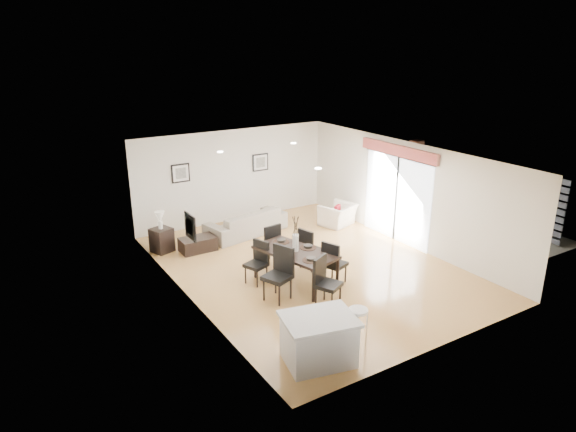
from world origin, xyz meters
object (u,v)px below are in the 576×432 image
dining_chair_enear (333,261)px  coffee_table (198,244)px  dining_chair_head (325,279)px  dining_chair_efar (309,247)px  dining_chair_foot (270,242)px  side_table (162,240)px  dining_table (295,254)px  dining_chair_wnear (280,270)px  kitchen_island (319,339)px  dining_chair_wfar (258,259)px  bar_stool (358,315)px  armchair (338,215)px  sofa (246,222)px

dining_chair_enear → coffee_table: 3.81m
dining_chair_head → dining_chair_efar: bearing=40.4°
dining_chair_head → dining_chair_foot: bearing=62.7°
dining_chair_foot → side_table: (-1.93, 2.16, -0.27)m
dining_table → dining_chair_wnear: bearing=-162.1°
dining_chair_wnear → kitchen_island: (-0.62, -2.26, -0.21)m
dining_chair_wfar → dining_chair_foot: dining_chair_foot is taller
dining_chair_wfar → bar_stool: bearing=-17.6°
dining_chair_foot → coffee_table: 2.10m
dining_chair_wfar → dining_chair_head: 1.75m
armchair → side_table: size_ratio=1.53×
dining_chair_wfar → dining_chair_head: (0.62, -1.63, 0.05)m
dining_chair_wnear → bar_stool: bearing=-16.7°
sofa → armchair: 2.71m
dining_chair_head → bar_stool: dining_chair_head is taller
dining_chair_efar → bar_stool: 3.31m
dining_chair_head → bar_stool: 1.59m
side_table → bar_stool: size_ratio=0.84×
sofa → dining_chair_wfar: dining_chair_wfar is taller
dining_chair_wnear → side_table: size_ratio=1.83×
sofa → armchair: sofa is taller
dining_chair_enear → dining_chair_efar: bearing=-19.7°
armchair → dining_chair_wfar: 4.26m
bar_stool → dining_table: bearing=80.7°
kitchen_island → armchair: bearing=63.0°
dining_chair_wfar → bar_stool: 3.18m
dining_chair_wnear → dining_chair_head: 0.94m
bar_stool → dining_chair_head: bearing=75.5°
dining_chair_efar → kitchen_island: (-1.91, -3.13, -0.14)m
dining_chair_wnear → dining_chair_foot: 1.69m
dining_chair_head → coffee_table: bearing=79.2°
dining_table → dining_chair_enear: dining_chair_enear is taller
dining_chair_enear → dining_chair_head: dining_chair_head is taller
dining_chair_wfar → dining_chair_foot: size_ratio=0.92×
dining_table → dining_chair_head: 1.15m
dining_chair_foot → side_table: 2.90m
dining_chair_head → dining_chair_foot: 2.28m
dining_chair_wnear → dining_chair_enear: dining_chair_wnear is taller
armchair → side_table: bearing=-26.8°
sofa → dining_chair_wnear: (-1.12, -3.70, 0.29)m
dining_chair_wnear → dining_chair_efar: (1.29, 0.86, -0.07)m
bar_stool → dining_chair_wfar: bearing=94.0°
dining_chair_head → bar_stool: (-0.40, -1.54, 0.06)m
armchair → dining_chair_head: (-3.12, -3.67, 0.27)m
coffee_table → bar_stool: bar_stool is taller
sofa → kitchen_island: (-1.74, -5.96, 0.08)m
armchair → dining_table: size_ratio=0.47×
coffee_table → kitchen_island: size_ratio=0.66×
sofa → bar_stool: size_ratio=3.15×
dining_chair_enear → kitchen_island: bearing=119.1°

